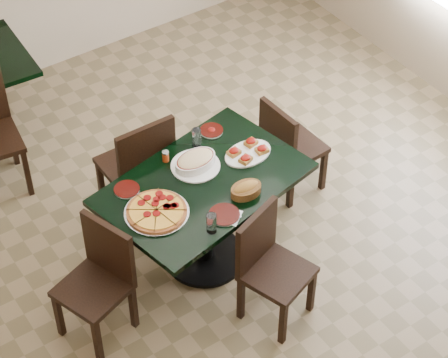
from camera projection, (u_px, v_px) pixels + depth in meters
floor at (237, 247)px, 6.29m from camera, size 5.50×5.50×0.00m
main_table at (204, 201)px, 5.82m from camera, size 1.48×1.10×0.75m
chair_far at (140, 164)px, 6.14m from camera, size 0.45×0.45×0.95m
chair_near at (268, 261)px, 5.57m from camera, size 0.50×0.50×0.84m
chair_right at (287, 144)px, 6.41m from camera, size 0.41×0.41×0.83m
chair_left at (100, 275)px, 5.48m from camera, size 0.51×0.51×0.86m
pepperoni_pizza at (157, 211)px, 5.48m from camera, size 0.41×0.41×0.04m
lasagna_casserole at (195, 161)px, 5.77m from camera, size 0.33×0.33×0.09m
bread_basket at (246, 189)px, 5.59m from camera, size 0.22×0.15×0.09m
bruschetta_platter at (248, 152)px, 5.88m from camera, size 0.36×0.26×0.05m
side_plate_near at (224, 215)px, 5.47m from camera, size 0.20×0.20×0.02m
side_plate_far_r at (211, 130)px, 6.06m from camera, size 0.16×0.16×0.03m
side_plate_far_l at (127, 189)px, 5.64m from camera, size 0.17×0.17×0.02m
napkin_setting at (229, 216)px, 5.47m from camera, size 0.20×0.20×0.01m
water_glass_a at (197, 138)px, 5.91m from camera, size 0.06×0.06×0.14m
water_glass_b at (212, 223)px, 5.33m from camera, size 0.06×0.06×0.14m
pepper_shaker at (166, 156)px, 5.82m from camera, size 0.05×0.05×0.08m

